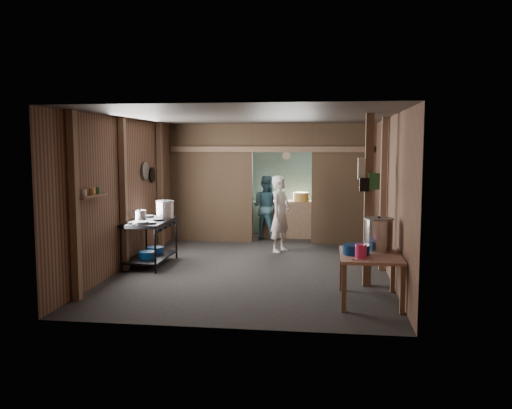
# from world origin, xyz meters

# --- Properties ---
(floor) EXTENTS (4.50, 7.00, 0.00)m
(floor) POSITION_xyz_m (0.00, 0.00, 0.00)
(floor) COLOR black
(floor) RESTS_ON ground
(ceiling) EXTENTS (4.50, 7.00, 0.00)m
(ceiling) POSITION_xyz_m (0.00, 0.00, 2.60)
(ceiling) COLOR #433E38
(ceiling) RESTS_ON ground
(wall_back) EXTENTS (4.50, 0.00, 2.60)m
(wall_back) POSITION_xyz_m (0.00, 3.50, 1.30)
(wall_back) COLOR brown
(wall_back) RESTS_ON ground
(wall_front) EXTENTS (4.50, 0.00, 2.60)m
(wall_front) POSITION_xyz_m (0.00, -3.50, 1.30)
(wall_front) COLOR brown
(wall_front) RESTS_ON ground
(wall_left) EXTENTS (0.00, 7.00, 2.60)m
(wall_left) POSITION_xyz_m (-2.25, 0.00, 1.30)
(wall_left) COLOR brown
(wall_left) RESTS_ON ground
(wall_right) EXTENTS (0.00, 7.00, 2.60)m
(wall_right) POSITION_xyz_m (2.25, 0.00, 1.30)
(wall_right) COLOR brown
(wall_right) RESTS_ON ground
(partition_left) EXTENTS (1.85, 0.10, 2.60)m
(partition_left) POSITION_xyz_m (-1.32, 2.20, 1.30)
(partition_left) COLOR brown
(partition_left) RESTS_ON floor
(partition_right) EXTENTS (1.35, 0.10, 2.60)m
(partition_right) POSITION_xyz_m (1.57, 2.20, 1.30)
(partition_right) COLOR brown
(partition_right) RESTS_ON floor
(partition_header) EXTENTS (1.30, 0.10, 0.60)m
(partition_header) POSITION_xyz_m (0.25, 2.20, 2.30)
(partition_header) COLOR brown
(partition_header) RESTS_ON wall_back
(turquoise_panel) EXTENTS (4.40, 0.06, 2.50)m
(turquoise_panel) POSITION_xyz_m (0.00, 3.44, 1.25)
(turquoise_panel) COLOR #6EA6A7
(turquoise_panel) RESTS_ON wall_back
(back_counter) EXTENTS (1.20, 0.50, 0.85)m
(back_counter) POSITION_xyz_m (0.30, 2.95, 0.42)
(back_counter) COLOR #82654F
(back_counter) RESTS_ON floor
(wall_clock) EXTENTS (0.20, 0.03, 0.20)m
(wall_clock) POSITION_xyz_m (0.25, 3.40, 1.90)
(wall_clock) COLOR silver
(wall_clock) RESTS_ON wall_back
(post_left_a) EXTENTS (0.10, 0.12, 2.60)m
(post_left_a) POSITION_xyz_m (-2.18, -2.60, 1.30)
(post_left_a) COLOR #82654F
(post_left_a) RESTS_ON floor
(post_left_b) EXTENTS (0.10, 0.12, 2.60)m
(post_left_b) POSITION_xyz_m (-2.18, -0.80, 1.30)
(post_left_b) COLOR #82654F
(post_left_b) RESTS_ON floor
(post_left_c) EXTENTS (0.10, 0.12, 2.60)m
(post_left_c) POSITION_xyz_m (-2.18, 1.20, 1.30)
(post_left_c) COLOR #82654F
(post_left_c) RESTS_ON floor
(post_right) EXTENTS (0.10, 0.12, 2.60)m
(post_right) POSITION_xyz_m (2.18, -0.20, 1.30)
(post_right) COLOR #82654F
(post_right) RESTS_ON floor
(post_free) EXTENTS (0.12, 0.12, 2.60)m
(post_free) POSITION_xyz_m (1.85, -1.30, 1.30)
(post_free) COLOR #82654F
(post_free) RESTS_ON floor
(cross_beam) EXTENTS (4.40, 0.12, 0.12)m
(cross_beam) POSITION_xyz_m (0.00, 2.15, 2.05)
(cross_beam) COLOR #82654F
(cross_beam) RESTS_ON wall_left
(pan_lid_big) EXTENTS (0.03, 0.34, 0.34)m
(pan_lid_big) POSITION_xyz_m (-2.21, 0.40, 1.65)
(pan_lid_big) COLOR slate
(pan_lid_big) RESTS_ON wall_left
(pan_lid_small) EXTENTS (0.03, 0.30, 0.30)m
(pan_lid_small) POSITION_xyz_m (-2.21, 0.80, 1.55)
(pan_lid_small) COLOR black
(pan_lid_small) RESTS_ON wall_left
(wall_shelf) EXTENTS (0.14, 0.80, 0.03)m
(wall_shelf) POSITION_xyz_m (-2.15, -2.10, 1.40)
(wall_shelf) COLOR #82654F
(wall_shelf) RESTS_ON wall_left
(jar_white) EXTENTS (0.07, 0.07, 0.10)m
(jar_white) POSITION_xyz_m (-2.15, -2.35, 1.47)
(jar_white) COLOR silver
(jar_white) RESTS_ON wall_shelf
(jar_yellow) EXTENTS (0.08, 0.08, 0.10)m
(jar_yellow) POSITION_xyz_m (-2.15, -2.10, 1.47)
(jar_yellow) COLOR #BB8A38
(jar_yellow) RESTS_ON wall_shelf
(jar_green) EXTENTS (0.06, 0.06, 0.10)m
(jar_green) POSITION_xyz_m (-2.15, -1.88, 1.47)
(jar_green) COLOR #2E733E
(jar_green) RESTS_ON wall_shelf
(bag_white) EXTENTS (0.22, 0.15, 0.32)m
(bag_white) POSITION_xyz_m (1.80, -1.22, 1.78)
(bag_white) COLOR silver
(bag_white) RESTS_ON post_free
(bag_green) EXTENTS (0.16, 0.12, 0.24)m
(bag_green) POSITION_xyz_m (1.92, -1.36, 1.60)
(bag_green) COLOR #2E733E
(bag_green) RESTS_ON post_free
(bag_black) EXTENTS (0.14, 0.10, 0.20)m
(bag_black) POSITION_xyz_m (1.78, -1.38, 1.55)
(bag_black) COLOR black
(bag_black) RESTS_ON post_free
(gas_range) EXTENTS (0.70, 1.37, 0.81)m
(gas_range) POSITION_xyz_m (-1.88, -0.36, 0.40)
(gas_range) COLOR black
(gas_range) RESTS_ON floor
(prep_table) EXTENTS (0.81, 1.12, 0.66)m
(prep_table) POSITION_xyz_m (1.83, -2.15, 0.33)
(prep_table) COLOR tan
(prep_table) RESTS_ON floor
(stove_pot_large) EXTENTS (0.36, 0.36, 0.34)m
(stove_pot_large) POSITION_xyz_m (-1.71, 0.01, 0.96)
(stove_pot_large) COLOR silver
(stove_pot_large) RESTS_ON gas_range
(stove_pot_med) EXTENTS (0.28, 0.28, 0.20)m
(stove_pot_med) POSITION_xyz_m (-2.05, -0.40, 0.89)
(stove_pot_med) COLOR silver
(stove_pot_med) RESTS_ON gas_range
(frying_pan) EXTENTS (0.28, 0.50, 0.07)m
(frying_pan) POSITION_xyz_m (-1.88, -0.84, 0.83)
(frying_pan) COLOR slate
(frying_pan) RESTS_ON gas_range
(blue_tub_front) EXTENTS (0.30, 0.30, 0.12)m
(blue_tub_front) POSITION_xyz_m (-1.88, -0.54, 0.22)
(blue_tub_front) COLOR navy
(blue_tub_front) RESTS_ON gas_range
(blue_tub_back) EXTENTS (0.31, 0.31, 0.12)m
(blue_tub_back) POSITION_xyz_m (-1.88, -0.10, 0.22)
(blue_tub_back) COLOR navy
(blue_tub_back) RESTS_ON gas_range
(stock_pot) EXTENTS (0.53, 0.53, 0.48)m
(stock_pot) POSITION_xyz_m (1.96, -1.89, 0.88)
(stock_pot) COLOR silver
(stock_pot) RESTS_ON prep_table
(wash_basin) EXTENTS (0.41, 0.41, 0.13)m
(wash_basin) POSITION_xyz_m (1.63, -2.21, 0.73)
(wash_basin) COLOR navy
(wash_basin) RESTS_ON prep_table
(pink_bucket) EXTENTS (0.16, 0.16, 0.18)m
(pink_bucket) POSITION_xyz_m (1.68, -2.44, 0.75)
(pink_bucket) COLOR #EA2F71
(pink_bucket) RESTS_ON prep_table
(knife) EXTENTS (0.30, 0.10, 0.01)m
(knife) POSITION_xyz_m (1.70, -2.62, 0.67)
(knife) COLOR silver
(knife) RESTS_ON prep_table
(yellow_tub) EXTENTS (0.37, 0.37, 0.20)m
(yellow_tub) POSITION_xyz_m (0.64, 2.95, 0.95)
(yellow_tub) COLOR #BB8A38
(yellow_tub) RESTS_ON back_counter
(cook) EXTENTS (0.57, 0.66, 1.53)m
(cook) POSITION_xyz_m (0.31, 1.18, 0.77)
(cook) COLOR silver
(cook) RESTS_ON floor
(worker_back) EXTENTS (0.88, 0.80, 1.47)m
(worker_back) POSITION_xyz_m (-0.14, 2.67, 0.73)
(worker_back) COLOR #3C6877
(worker_back) RESTS_ON floor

